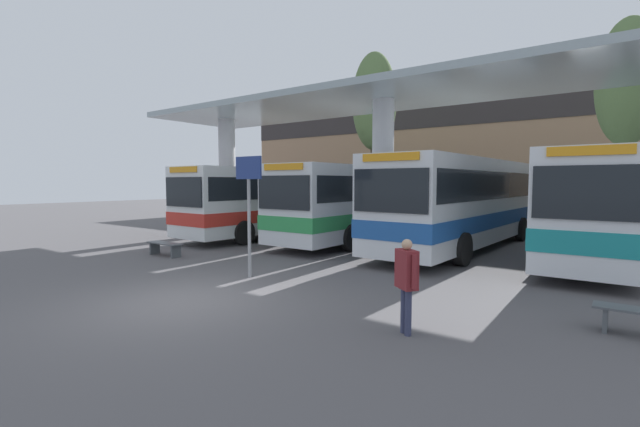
% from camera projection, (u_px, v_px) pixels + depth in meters
% --- Properties ---
extents(ground_plane, '(100.00, 100.00, 0.00)m').
position_uv_depth(ground_plane, '(185.00, 301.00, 9.22)').
color(ground_plane, '#565456').
extents(townhouse_backdrop, '(40.00, 0.58, 8.35)m').
position_uv_depth(townhouse_backdrop, '(488.00, 147.00, 27.71)').
color(townhouse_backdrop, '#9E7A5B').
rests_on(townhouse_backdrop, ground_plane).
extents(station_canopy, '(22.45, 5.49, 5.90)m').
position_uv_depth(station_canopy, '(383.00, 118.00, 16.09)').
color(station_canopy, silver).
rests_on(station_canopy, ground_plane).
extents(transit_bus_left_bay, '(2.92, 10.34, 3.18)m').
position_uv_depth(transit_bus_left_bay, '(276.00, 199.00, 20.52)').
color(transit_bus_left_bay, white).
rests_on(transit_bus_left_bay, ground_plane).
extents(transit_bus_center_bay, '(2.80, 12.33, 3.22)m').
position_uv_depth(transit_bus_center_bay, '(373.00, 199.00, 19.39)').
color(transit_bus_center_bay, silver).
rests_on(transit_bus_center_bay, ground_plane).
extents(transit_bus_right_bay, '(3.08, 12.29, 3.39)m').
position_uv_depth(transit_bus_right_bay, '(466.00, 199.00, 16.65)').
color(transit_bus_right_bay, silver).
rests_on(transit_bus_right_bay, ground_plane).
extents(transit_bus_far_right_bay, '(2.84, 12.02, 3.40)m').
position_uv_depth(transit_bus_far_right_bay, '(599.00, 202.00, 14.46)').
color(transit_bus_far_right_bay, silver).
rests_on(transit_bus_far_right_bay, ground_plane).
extents(waiting_bench_mid_platform, '(1.56, 0.44, 0.46)m').
position_uv_depth(waiting_bench_mid_platform, '(165.00, 246.00, 14.85)').
color(waiting_bench_mid_platform, '#4C5156').
rests_on(waiting_bench_mid_platform, ground_plane).
extents(info_sign_platform, '(0.90, 0.09, 3.24)m').
position_uv_depth(info_sign_platform, '(249.00, 192.00, 11.36)').
color(info_sign_platform, gray).
rests_on(info_sign_platform, ground_plane).
extents(pedestrian_waiting, '(0.52, 0.44, 1.61)m').
position_uv_depth(pedestrian_waiting, '(407.00, 276.00, 7.13)').
color(pedestrian_waiting, '#333856').
rests_on(pedestrian_waiting, ground_plane).
extents(poplar_tree_behind_left, '(2.30, 2.30, 9.03)m').
position_uv_depth(poplar_tree_behind_left, '(628.00, 85.00, 16.83)').
color(poplar_tree_behind_left, '#473A2B').
rests_on(poplar_tree_behind_left, ground_plane).
extents(poplar_tree_behind_right, '(2.60, 2.60, 10.16)m').
position_uv_depth(poplar_tree_behind_right, '(374.00, 103.00, 25.13)').
color(poplar_tree_behind_right, '#473A2B').
rests_on(poplar_tree_behind_right, ground_plane).
extents(parked_car_street, '(4.68, 2.23, 2.05)m').
position_uv_depth(parked_car_street, '(367.00, 204.00, 30.18)').
color(parked_car_street, black).
rests_on(parked_car_street, ground_plane).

